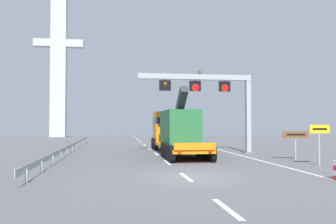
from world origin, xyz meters
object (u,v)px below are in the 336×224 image
object	(u,v)px
tourist_info_sign_brown	(296,138)
exit_sign_yellow	(319,135)
heavy_haul_truck_orange	(174,130)
overhead_lane_gantry	(211,91)
bridge_pylon_distant	(59,59)

from	to	relation	value
tourist_info_sign_brown	exit_sign_yellow	bearing A→B (deg)	-92.91
exit_sign_yellow	heavy_haul_truck_orange	bearing A→B (deg)	125.20
overhead_lane_gantry	bridge_pylon_distant	size ratio (longest dim) A/B	0.36
exit_sign_yellow	bridge_pylon_distant	size ratio (longest dim) A/B	0.09
heavy_haul_truck_orange	bridge_pylon_distant	bearing A→B (deg)	112.53
exit_sign_yellow	tourist_info_sign_brown	bearing A→B (deg)	87.09
tourist_info_sign_brown	bridge_pylon_distant	xyz separation A→B (m)	(-23.00, 44.86, 12.95)
exit_sign_yellow	tourist_info_sign_brown	world-z (taller)	exit_sign_yellow
overhead_lane_gantry	heavy_haul_truck_orange	size ratio (longest dim) A/B	0.71
bridge_pylon_distant	overhead_lane_gantry	bearing A→B (deg)	-63.95
heavy_haul_truck_orange	overhead_lane_gantry	bearing A→B (deg)	-11.83
overhead_lane_gantry	tourist_info_sign_brown	size ratio (longest dim) A/B	5.01
heavy_haul_truck_orange	exit_sign_yellow	xyz separation A→B (m)	(7.16, -10.15, -0.15)
exit_sign_yellow	tourist_info_sign_brown	distance (m)	3.12
overhead_lane_gantry	exit_sign_yellow	xyz separation A→B (m)	(4.04, -9.50, -3.51)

